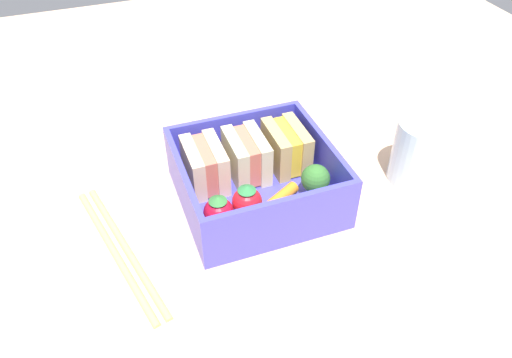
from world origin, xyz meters
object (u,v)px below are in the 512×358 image
(strawberry_left, at_px, (247,201))
(chopstick_pair, at_px, (120,249))
(sandwich_left, at_px, (205,165))
(sandwich_center, at_px, (286,147))
(strawberry_far_left, at_px, (219,211))
(sandwich_center_left, at_px, (246,156))
(drinking_glass, at_px, (421,152))
(broccoli_floret, at_px, (315,179))
(carrot_stick_far_left, at_px, (279,199))

(strawberry_left, relative_size, chopstick_pair, 0.19)
(sandwich_left, distance_m, strawberry_left, 0.06)
(sandwich_center, xyz_separation_m, strawberry_far_left, (-0.10, -0.06, -0.01))
(sandwich_center_left, bearing_deg, drinking_glass, -18.26)
(sandwich_center_left, height_order, strawberry_far_left, sandwich_center_left)
(broccoli_floret, distance_m, drinking_glass, 0.12)
(carrot_stick_far_left, bearing_deg, broccoli_floret, -2.99)
(sandwich_center_left, xyz_separation_m, broccoli_floret, (0.05, -0.06, -0.00))
(sandwich_left, distance_m, broccoli_floret, 0.12)
(sandwich_center, bearing_deg, strawberry_left, -138.23)
(sandwich_center_left, xyz_separation_m, carrot_stick_far_left, (0.01, -0.06, -0.02))
(carrot_stick_far_left, relative_size, drinking_glass, 0.69)
(sandwich_center_left, distance_m, carrot_stick_far_left, 0.06)
(strawberry_left, bearing_deg, strawberry_far_left, -171.98)
(carrot_stick_far_left, xyz_separation_m, drinking_glass, (0.16, -0.00, 0.02))
(sandwich_left, height_order, broccoli_floret, sandwich_left)
(sandwich_center, bearing_deg, drinking_glass, -23.95)
(strawberry_far_left, bearing_deg, chopstick_pair, 175.00)
(sandwich_center_left, relative_size, broccoli_floret, 1.54)
(sandwich_left, bearing_deg, strawberry_far_left, -94.19)
(sandwich_center, relative_size, strawberry_left, 1.64)
(sandwich_center, relative_size, chopstick_pair, 0.31)
(strawberry_far_left, xyz_separation_m, carrot_stick_far_left, (0.06, 0.01, -0.01))
(drinking_glass, bearing_deg, sandwich_center, 156.05)
(strawberry_far_left, height_order, drinking_glass, drinking_glass)
(sandwich_center, height_order, chopstick_pair, sandwich_center)
(sandwich_center_left, bearing_deg, sandwich_center, 0.00)
(sandwich_center_left, height_order, sandwich_center, same)
(strawberry_left, bearing_deg, drinking_glass, 0.03)
(sandwich_center_left, relative_size, sandwich_center, 1.00)
(sandwich_left, bearing_deg, sandwich_center_left, 0.00)
(sandwich_center_left, bearing_deg, sandwich_left, 180.00)
(sandwich_center_left, height_order, strawberry_left, sandwich_center_left)
(broccoli_floret, bearing_deg, drinking_glass, 0.25)
(strawberry_far_left, bearing_deg, strawberry_left, 8.02)
(sandwich_center, distance_m, drinking_glass, 0.14)
(strawberry_left, bearing_deg, carrot_stick_far_left, 2.62)
(chopstick_pair, relative_size, drinking_glass, 2.60)
(drinking_glass, bearing_deg, broccoli_floret, -179.75)
(sandwich_center, height_order, carrot_stick_far_left, sandwich_center)
(chopstick_pair, bearing_deg, carrot_stick_far_left, -0.92)
(carrot_stick_far_left, height_order, drinking_glass, drinking_glass)
(broccoli_floret, bearing_deg, strawberry_left, 179.65)
(carrot_stick_far_left, bearing_deg, chopstick_pair, 179.08)
(sandwich_center_left, distance_m, sandwich_center, 0.05)
(strawberry_left, bearing_deg, sandwich_center_left, 71.18)
(sandwich_center, relative_size, broccoli_floret, 1.54)
(strawberry_left, xyz_separation_m, drinking_glass, (0.20, 0.00, 0.01))
(carrot_stick_far_left, bearing_deg, sandwich_center, 61.18)
(sandwich_center, xyz_separation_m, chopstick_pair, (-0.19, -0.05, -0.03))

